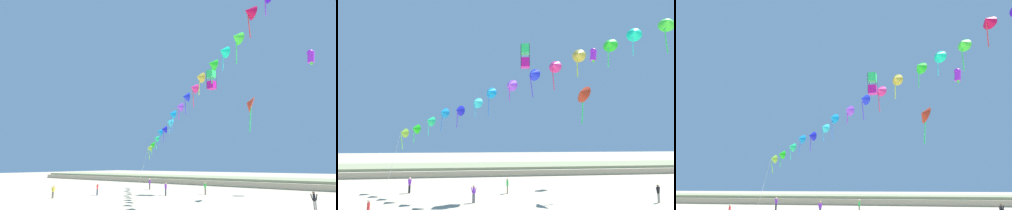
% 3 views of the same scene
% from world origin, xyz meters
% --- Properties ---
extents(dune_ridge, '(120.00, 12.81, 1.40)m').
position_xyz_m(dune_ridge, '(0.00, 38.30, 0.70)').
color(dune_ridge, tan).
rests_on(dune_ridge, ground).
extents(person_near_left, '(0.29, 0.51, 1.52)m').
position_xyz_m(person_near_left, '(-11.92, 9.83, 0.88)').
color(person_near_left, '#282D4C').
rests_on(person_near_left, ground).
extents(person_near_right, '(0.55, 0.30, 1.61)m').
position_xyz_m(person_near_right, '(-4.35, 14.57, 0.93)').
color(person_near_right, '#474C56').
rests_on(person_near_right, ground).
extents(person_mid_center, '(0.22, 0.57, 1.63)m').
position_xyz_m(person_mid_center, '(-0.64, 18.46, 0.94)').
color(person_mid_center, '#726656').
rests_on(person_mid_center, ground).
extents(person_far_right, '(0.53, 0.43, 1.72)m').
position_xyz_m(person_far_right, '(-11.37, 20.07, 0.99)').
color(person_far_right, black).
rests_on(person_far_right, ground).
extents(person_far_center, '(0.57, 0.26, 1.64)m').
position_xyz_m(person_far_center, '(12.85, 12.43, 0.95)').
color(person_far_center, gray).
rests_on(person_far_center, ground).
extents(kite_banner_string, '(30.60, 22.60, 17.61)m').
position_xyz_m(kite_banner_string, '(1.58, 10.88, 11.80)').
color(kite_banner_string, '#8AC635').
extents(large_kite_low_lead, '(1.13, 1.13, 2.68)m').
position_xyz_m(large_kite_low_lead, '(1.29, 17.50, 15.36)').
color(large_kite_low_lead, '#CA1697').
extents(large_kite_mid_trail, '(1.21, 1.08, 2.29)m').
position_xyz_m(large_kite_mid_trail, '(13.04, 24.48, 18.33)').
color(large_kite_mid_trail, '#AF28EA').
extents(large_kite_high_solo, '(1.79, 2.20, 4.24)m').
position_xyz_m(large_kite_high_solo, '(6.97, 15.26, 10.74)').
color(large_kite_high_solo, red).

